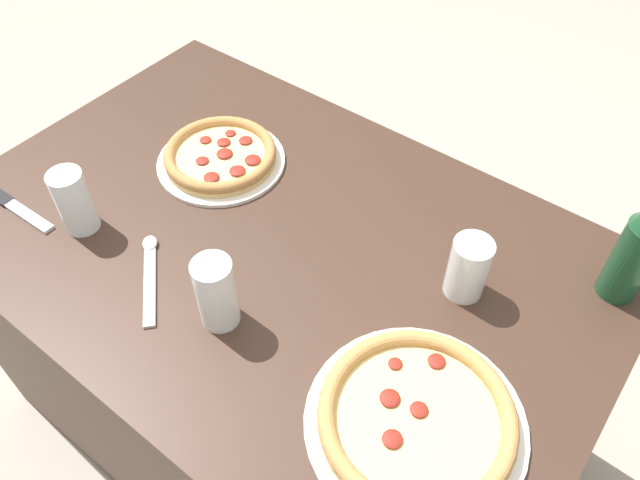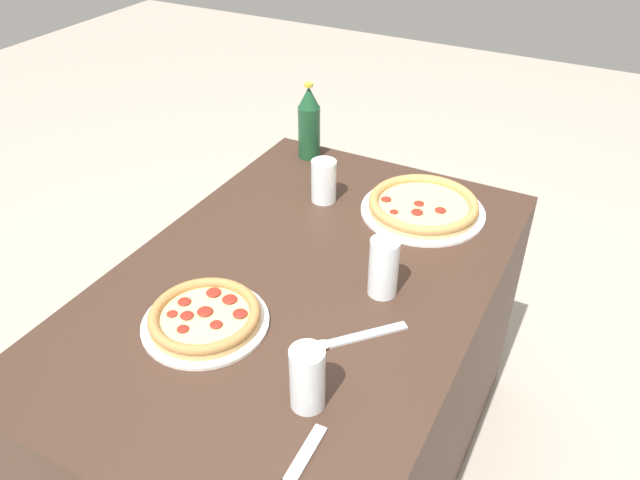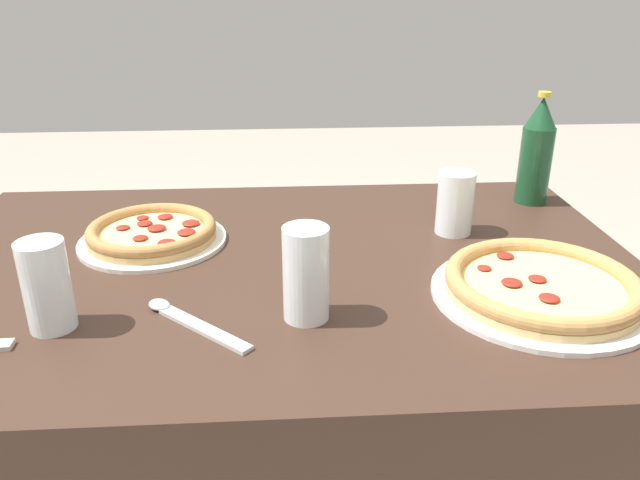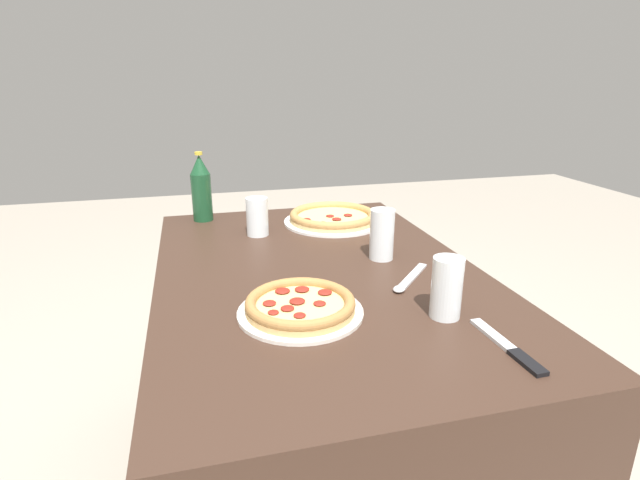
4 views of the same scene
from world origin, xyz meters
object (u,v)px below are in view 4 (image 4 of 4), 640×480
object	(u,v)px
glass_lemonade	(257,217)
spoon	(408,281)
knife	(509,348)
glass_orange_juice	(446,290)
beer_bottle	(201,189)
pizza_veggie	(333,217)
pizza_salami	(300,306)
glass_water	(382,237)

from	to	relation	value
glass_lemonade	spoon	xyz separation A→B (m)	(0.45, 0.30, -0.05)
knife	spoon	xyz separation A→B (m)	(-0.33, -0.05, 0.00)
glass_orange_juice	beer_bottle	xyz separation A→B (m)	(-0.84, -0.45, 0.05)
pizza_veggie	beer_bottle	distance (m)	0.45
pizza_salami	glass_water	distance (m)	0.39
glass_water	beer_bottle	xyz separation A→B (m)	(-0.49, -0.45, 0.05)
spoon	knife	bearing A→B (deg)	9.01
glass_lemonade	glass_water	xyz separation A→B (m)	(0.29, 0.29, 0.01)
pizza_salami	beer_bottle	bearing A→B (deg)	-167.34
pizza_veggie	glass_water	bearing A→B (deg)	5.63
glass_lemonade	spoon	size ratio (longest dim) A/B	0.72
pizza_salami	knife	xyz separation A→B (m)	(0.23, 0.34, -0.01)
glass_orange_juice	spoon	bearing A→B (deg)	-179.71
knife	glass_orange_juice	bearing A→B (deg)	-160.91
glass_orange_juice	spoon	xyz separation A→B (m)	(-0.18, -0.00, -0.05)
glass_orange_juice	beer_bottle	size ratio (longest dim) A/B	0.55
pizza_veggie	pizza_salami	xyz separation A→B (m)	(0.62, -0.24, -0.00)
knife	pizza_salami	bearing A→B (deg)	-124.59
pizza_veggie	beer_bottle	size ratio (longest dim) A/B	1.40
pizza_salami	knife	distance (m)	0.41
pizza_veggie	glass_lemonade	size ratio (longest dim) A/B	2.78
pizza_veggie	spoon	distance (m)	0.52
pizza_veggie	glass_orange_juice	size ratio (longest dim) A/B	2.54
pizza_salami	knife	size ratio (longest dim) A/B	1.30
pizza_salami	spoon	world-z (taller)	pizza_salami
beer_bottle	knife	xyz separation A→B (m)	(0.99, 0.51, -0.11)
pizza_salami	glass_lemonade	xyz separation A→B (m)	(-0.55, -0.01, 0.04)
glass_lemonade	beer_bottle	xyz separation A→B (m)	(-0.21, -0.16, 0.05)
pizza_veggie	glass_lemonade	distance (m)	0.27
glass_water	knife	distance (m)	0.50
knife	spoon	distance (m)	0.33
pizza_salami	beer_bottle	xyz separation A→B (m)	(-0.76, -0.17, 0.09)
glass_lemonade	glass_water	size ratio (longest dim) A/B	0.86
pizza_salami	spoon	size ratio (longest dim) A/B	1.61
pizza_veggie	spoon	bearing A→B (deg)	4.26
beer_bottle	spoon	size ratio (longest dim) A/B	1.42
pizza_veggie	knife	distance (m)	0.85
glass_lemonade	knife	xyz separation A→B (m)	(0.78, 0.35, -0.05)
glass_water	knife	world-z (taller)	glass_water
pizza_veggie	beer_bottle	bearing A→B (deg)	-108.97
pizza_salami	beer_bottle	distance (m)	0.78
glass_water	pizza_veggie	bearing A→B (deg)	-174.37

